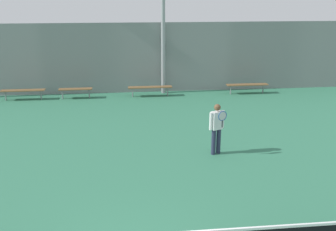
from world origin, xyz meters
name	(u,v)px	position (x,y,z in m)	size (l,w,h in m)	color
tennis_player	(217,126)	(2.81, 5.64, 0.93)	(0.51, 0.49, 1.65)	#282D47
bench_courtside_near	(150,88)	(1.22, 13.19, 0.45)	(2.18, 0.40, 0.49)	brown
bench_courtside_far	(23,91)	(-4.89, 13.19, 0.45)	(2.06, 0.40, 0.49)	brown
bench_adjacent_court	(76,90)	(-2.41, 13.19, 0.44)	(1.60, 0.40, 0.49)	brown
bench_by_gate	(247,85)	(6.18, 13.19, 0.45)	(2.13, 0.40, 0.49)	brown
back_fence	(124,58)	(0.00, 14.18, 1.77)	(35.83, 0.06, 3.54)	gray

